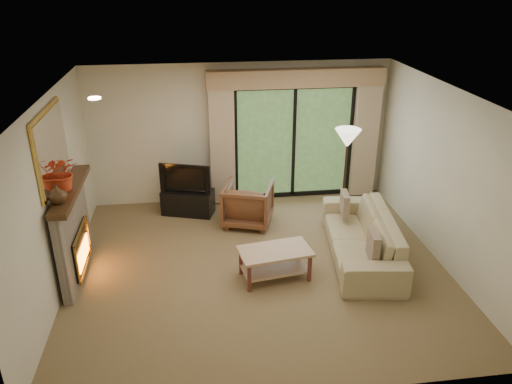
{
  "coord_description": "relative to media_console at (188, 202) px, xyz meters",
  "views": [
    {
      "loc": [
        -0.88,
        -6.29,
        4.1
      ],
      "look_at": [
        0.0,
        0.3,
        1.1
      ],
      "focal_mm": 35.0,
      "sensor_mm": 36.0,
      "label": 1
    }
  ],
  "objects": [
    {
      "name": "armchair",
      "position": [
        1.03,
        -0.53,
        0.15
      ],
      "size": [
        1.01,
        1.02,
        0.75
      ],
      "primitive_type": "imported",
      "rotation": [
        0.0,
        0.0,
        2.83
      ],
      "color": "brown",
      "rests_on": "floor"
    },
    {
      "name": "pillow_near",
      "position": [
        2.55,
        -2.51,
        0.35
      ],
      "size": [
        0.16,
        0.42,
        0.41
      ],
      "primitive_type": "cube",
      "rotation": [
        0.0,
        0.0,
        -0.14
      ],
      "color": "#553127",
      "rests_on": "sofa"
    },
    {
      "name": "wall_back",
      "position": [
        1.02,
        0.55,
        1.07
      ],
      "size": [
        5.0,
        0.0,
        5.0
      ],
      "primitive_type": "plane",
      "rotation": [
        1.57,
        0.0,
        0.0
      ],
      "color": "beige",
      "rests_on": "ground"
    },
    {
      "name": "floor",
      "position": [
        1.02,
        -1.95,
        -0.23
      ],
      "size": [
        5.5,
        5.5,
        0.0
      ],
      "primitive_type": "plane",
      "color": "brown",
      "rests_on": "ground"
    },
    {
      "name": "branches",
      "position": [
        -1.59,
        -1.82,
        1.39
      ],
      "size": [
        0.47,
        0.41,
        0.49
      ],
      "primitive_type": "imported",
      "rotation": [
        0.0,
        0.0,
        0.07
      ],
      "color": "red",
      "rests_on": "fireplace"
    },
    {
      "name": "tv",
      "position": [
        0.0,
        0.0,
        0.49
      ],
      "size": [
        0.91,
        0.4,
        0.53
      ],
      "primitive_type": "imported",
      "rotation": [
        0.0,
        0.0,
        -0.32
      ],
      "color": "black",
      "rests_on": "media_console"
    },
    {
      "name": "floor_lamp",
      "position": [
        2.73,
        -0.51,
        0.59
      ],
      "size": [
        0.57,
        0.57,
        1.64
      ],
      "primitive_type": null,
      "rotation": [
        0.0,
        0.0,
        0.36
      ],
      "color": "#FFEFCD",
      "rests_on": "floor"
    },
    {
      "name": "curtain_right",
      "position": [
        3.37,
        0.39,
        0.97
      ],
      "size": [
        0.45,
        0.18,
        2.35
      ],
      "primitive_type": "cube",
      "color": "tan",
      "rests_on": "floor"
    },
    {
      "name": "wall_right",
      "position": [
        3.77,
        -1.95,
        1.07
      ],
      "size": [
        0.0,
        5.0,
        5.0
      ],
      "primitive_type": "plane",
      "rotation": [
        1.57,
        0.0,
        -1.57
      ],
      "color": "beige",
      "rests_on": "ground"
    },
    {
      "name": "sofa",
      "position": [
        2.63,
        -1.83,
        0.12
      ],
      "size": [
        1.23,
        2.45,
        0.68
      ],
      "primitive_type": "imported",
      "rotation": [
        0.0,
        0.0,
        -1.71
      ],
      "color": "tan",
      "rests_on": "floor"
    },
    {
      "name": "fireplace",
      "position": [
        -1.61,
        -1.75,
        0.46
      ],
      "size": [
        0.24,
        1.7,
        1.37
      ],
      "primitive_type": null,
      "color": "slate",
      "rests_on": "floor"
    },
    {
      "name": "cornice",
      "position": [
        2.02,
        0.41,
        2.09
      ],
      "size": [
        3.2,
        0.24,
        0.32
      ],
      "primitive_type": "cube",
      "color": "tan",
      "rests_on": "wall_back"
    },
    {
      "name": "coffee_table",
      "position": [
        1.21,
        -2.25,
        0.0
      ],
      "size": [
        1.08,
        0.7,
        0.45
      ],
      "primitive_type": null,
      "rotation": [
        0.0,
        0.0,
        0.15
      ],
      "color": "tan",
      "rests_on": "floor"
    },
    {
      "name": "wall_front",
      "position": [
        1.02,
        -4.45,
        1.07
      ],
      "size": [
        5.0,
        0.0,
        5.0
      ],
      "primitive_type": "plane",
      "rotation": [
        -1.57,
        0.0,
        0.0
      ],
      "color": "beige",
      "rests_on": "ground"
    },
    {
      "name": "media_console",
      "position": [
        0.0,
        0.0,
        0.0
      ],
      "size": [
        0.99,
        0.67,
        0.45
      ],
      "primitive_type": "cube",
      "rotation": [
        0.0,
        0.0,
        -0.32
      ],
      "color": "black",
      "rests_on": "floor"
    },
    {
      "name": "curtain_left",
      "position": [
        0.67,
        0.39,
        0.97
      ],
      "size": [
        0.45,
        0.18,
        2.35
      ],
      "primitive_type": "cube",
      "color": "tan",
      "rests_on": "floor"
    },
    {
      "name": "mirror",
      "position": [
        -1.69,
        -1.75,
        1.72
      ],
      "size": [
        0.07,
        1.45,
        1.02
      ],
      "primitive_type": null,
      "color": "gold",
      "rests_on": "wall_left"
    },
    {
      "name": "ceiling",
      "position": [
        1.02,
        -1.95,
        2.37
      ],
      "size": [
        5.5,
        5.5,
        0.0
      ],
      "primitive_type": "plane",
      "rotation": [
        3.14,
        0.0,
        0.0
      ],
      "color": "white",
      "rests_on": "ground"
    },
    {
      "name": "vase",
      "position": [
        -1.59,
        -2.24,
        1.27
      ],
      "size": [
        0.28,
        0.28,
        0.25
      ],
      "primitive_type": "imported",
      "rotation": [
        0.0,
        0.0,
        -0.21
      ],
      "color": "#3A2513",
      "rests_on": "fireplace"
    },
    {
      "name": "wall_left",
      "position": [
        -1.73,
        -1.95,
        1.07
      ],
      "size": [
        0.0,
        5.0,
        5.0
      ],
      "primitive_type": "plane",
      "rotation": [
        1.57,
        0.0,
        1.57
      ],
      "color": "beige",
      "rests_on": "ground"
    },
    {
      "name": "pillow_far",
      "position": [
        2.55,
        -1.16,
        0.35
      ],
      "size": [
        0.15,
        0.39,
        0.38
      ],
      "primitive_type": "cube",
      "rotation": [
        0.0,
        0.0,
        -0.14
      ],
      "color": "#553127",
      "rests_on": "sofa"
    },
    {
      "name": "sliding_door",
      "position": [
        2.02,
        0.5,
        0.87
      ],
      "size": [
        2.26,
        0.1,
        2.16
      ],
      "primitive_type": null,
      "color": "black",
      "rests_on": "floor"
    }
  ]
}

